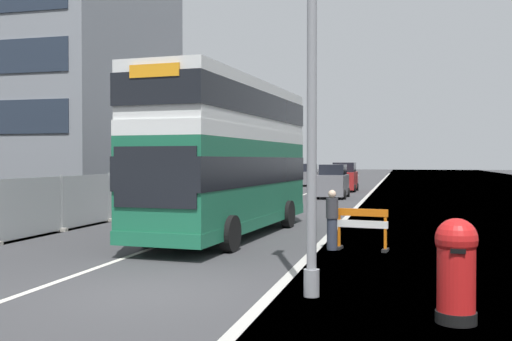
{
  "coord_description": "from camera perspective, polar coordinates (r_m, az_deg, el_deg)",
  "views": [
    {
      "loc": [
        4.63,
        -10.08,
        2.5
      ],
      "look_at": [
        0.7,
        5.53,
        2.2
      ],
      "focal_mm": 40.94,
      "sensor_mm": 36.0,
      "label": 1
    }
  ],
  "objects": [
    {
      "name": "bare_tree_far_verge_near",
      "position": [
        43.24,
        -7.54,
        0.66
      ],
      "size": [
        2.16,
        2.07,
        4.95
      ],
      "color": "#4C3D2D",
      "rests_on": "ground"
    },
    {
      "name": "car_oncoming_near",
      "position": [
        38.32,
        7.54,
        -1.13
      ],
      "size": [
        1.91,
        4.11,
        2.18
      ],
      "color": "slate",
      "rests_on": "ground"
    },
    {
      "name": "bare_tree_far_verge_mid",
      "position": [
        46.59,
        -8.61,
        1.2
      ],
      "size": [
        2.18,
        2.54,
        5.39
      ],
      "color": "#4C3D2D",
      "rests_on": "ground"
    },
    {
      "name": "construction_site_fence",
      "position": [
        28.91,
        -9.38,
        -2.03
      ],
      "size": [
        0.44,
        24.0,
        1.97
      ],
      "color": "#A8AAAD",
      "rests_on": "ground"
    },
    {
      "name": "car_receding_mid",
      "position": [
        46.44,
        8.64,
        -0.71
      ],
      "size": [
        1.98,
        4.01,
        2.27
      ],
      "color": "maroon",
      "rests_on": "ground"
    },
    {
      "name": "double_decker_bus",
      "position": [
        19.11,
        -2.63,
        1.56
      ],
      "size": [
        3.25,
        10.45,
        5.01
      ],
      "color": "#196042",
      "rests_on": "ground"
    },
    {
      "name": "roadworks_barrier",
      "position": [
        16.38,
        10.31,
        -5.25
      ],
      "size": [
        1.46,
        0.62,
        1.15
      ],
      "color": "orange",
      "rests_on": "ground"
    },
    {
      "name": "lamppost_foreground",
      "position": [
        10.81,
        5.49,
        10.95
      ],
      "size": [
        0.29,
        0.7,
        9.2
      ],
      "color": "gray",
      "rests_on": "ground"
    },
    {
      "name": "pedestrian_at_kerb",
      "position": [
        16.32,
        7.44,
        -4.81
      ],
      "size": [
        0.34,
        0.34,
        1.66
      ],
      "color": "#2D3342",
      "rests_on": "ground"
    },
    {
      "name": "ground",
      "position": [
        11.24,
        -7.64,
        -12.05
      ],
      "size": [
        140.0,
        280.0,
        0.1
      ],
      "color": "#38383A"
    },
    {
      "name": "car_receding_far",
      "position": [
        55.82,
        4.99,
        -0.48
      ],
      "size": [
        1.95,
        4.57,
        2.11
      ],
      "color": "slate",
      "rests_on": "ground"
    },
    {
      "name": "red_pillar_postbox",
      "position": [
        9.54,
        18.98,
        -8.78
      ],
      "size": [
        0.64,
        0.64,
        1.61
      ],
      "color": "black",
      "rests_on": "ground"
    }
  ]
}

